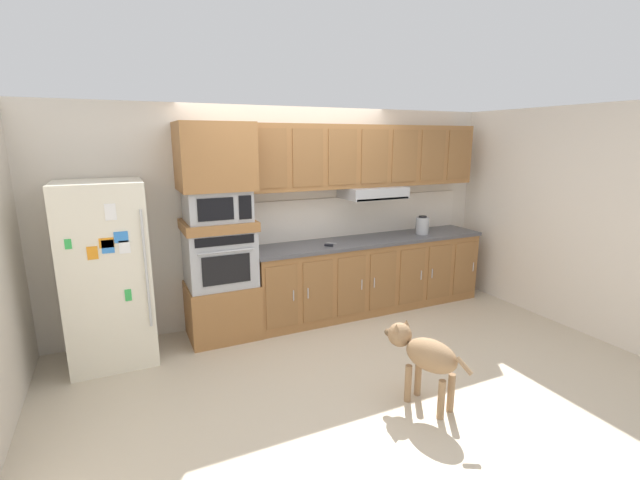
{
  "coord_description": "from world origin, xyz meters",
  "views": [
    {
      "loc": [
        -1.89,
        -3.8,
        2.13
      ],
      "look_at": [
        -0.02,
        0.18,
        1.12
      ],
      "focal_mm": 24.56,
      "sensor_mm": 36.0,
      "label": 1
    }
  ],
  "objects_px": {
    "built_in_oven": "(220,257)",
    "electric_kettle": "(422,225)",
    "refrigerator": "(107,274)",
    "microwave": "(217,205)",
    "screwdriver": "(329,245)",
    "dog": "(424,354)"
  },
  "relations": [
    {
      "from": "screwdriver",
      "to": "dog",
      "type": "bearing_deg",
      "value": -91.74
    },
    {
      "from": "built_in_oven",
      "to": "electric_kettle",
      "type": "distance_m",
      "value": 2.64
    },
    {
      "from": "refrigerator",
      "to": "dog",
      "type": "xyz_separation_m",
      "value": [
        2.28,
        -1.9,
        -0.44
      ]
    },
    {
      "from": "screwdriver",
      "to": "electric_kettle",
      "type": "relative_size",
      "value": 0.7
    },
    {
      "from": "refrigerator",
      "to": "dog",
      "type": "distance_m",
      "value": 3.0
    },
    {
      "from": "microwave",
      "to": "dog",
      "type": "xyz_separation_m",
      "value": [
        1.19,
        -1.97,
        -1.02
      ]
    },
    {
      "from": "electric_kettle",
      "to": "dog",
      "type": "bearing_deg",
      "value": -127.03
    },
    {
      "from": "refrigerator",
      "to": "microwave",
      "type": "bearing_deg",
      "value": 3.55
    },
    {
      "from": "refrigerator",
      "to": "dog",
      "type": "height_order",
      "value": "refrigerator"
    },
    {
      "from": "microwave",
      "to": "electric_kettle",
      "type": "xyz_separation_m",
      "value": [
        2.64,
        -0.05,
        -0.43
      ]
    },
    {
      "from": "screwdriver",
      "to": "dog",
      "type": "xyz_separation_m",
      "value": [
        -0.06,
        -1.85,
        -0.49
      ]
    },
    {
      "from": "refrigerator",
      "to": "screwdriver",
      "type": "height_order",
      "value": "refrigerator"
    },
    {
      "from": "dog",
      "to": "electric_kettle",
      "type": "bearing_deg",
      "value": -54.41
    },
    {
      "from": "screwdriver",
      "to": "dog",
      "type": "relative_size",
      "value": 0.21
    },
    {
      "from": "built_in_oven",
      "to": "microwave",
      "type": "relative_size",
      "value": 1.09
    },
    {
      "from": "built_in_oven",
      "to": "screwdriver",
      "type": "height_order",
      "value": "built_in_oven"
    },
    {
      "from": "electric_kettle",
      "to": "dog",
      "type": "height_order",
      "value": "electric_kettle"
    },
    {
      "from": "microwave",
      "to": "built_in_oven",
      "type": "bearing_deg",
      "value": 179.23
    },
    {
      "from": "microwave",
      "to": "screwdriver",
      "type": "distance_m",
      "value": 1.36
    },
    {
      "from": "refrigerator",
      "to": "built_in_oven",
      "type": "bearing_deg",
      "value": 3.55
    },
    {
      "from": "microwave",
      "to": "screwdriver",
      "type": "bearing_deg",
      "value": -5.78
    },
    {
      "from": "microwave",
      "to": "dog",
      "type": "distance_m",
      "value": 2.52
    }
  ]
}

